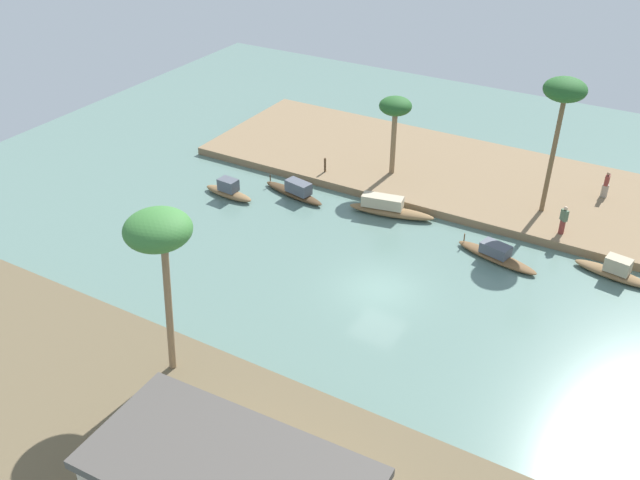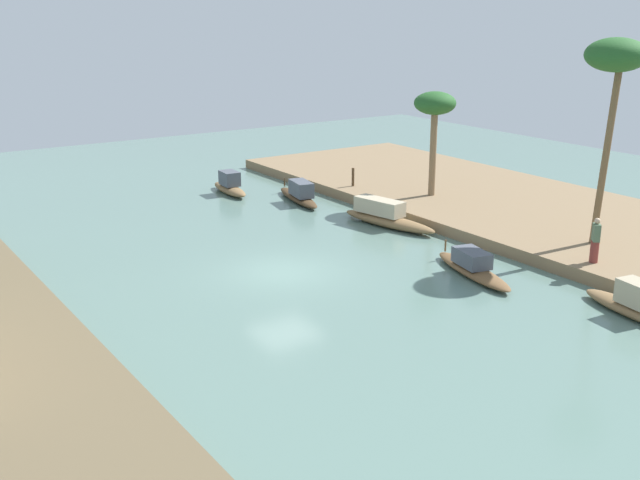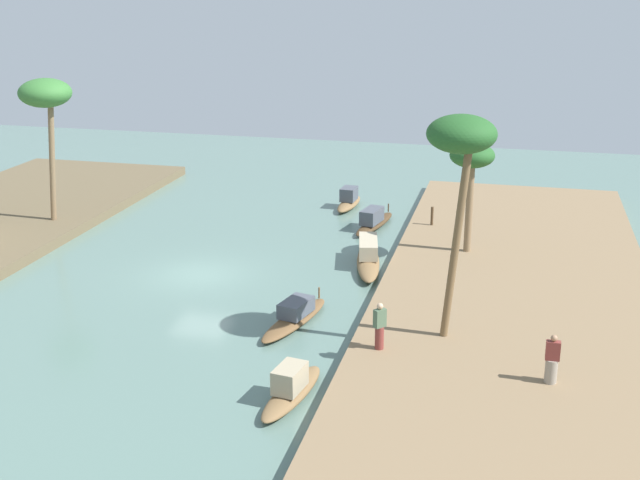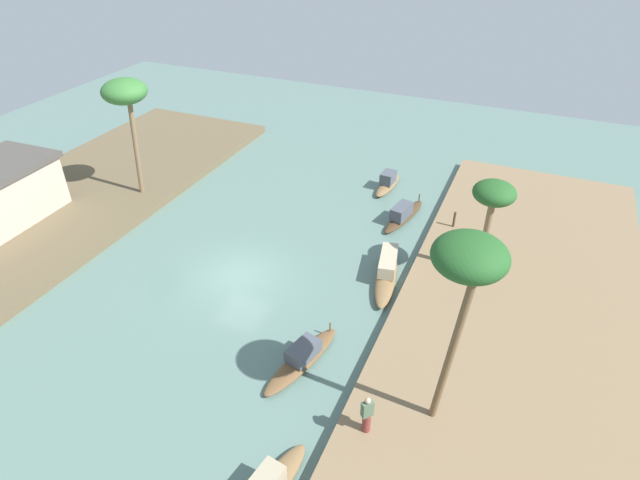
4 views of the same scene
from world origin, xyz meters
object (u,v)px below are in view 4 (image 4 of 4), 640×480
sampan_midstream (403,214)px  person_by_mooring (367,415)px  sampan_upstream_small (302,357)px  palm_tree_right_tall (125,94)px  sampan_near_left_bank (387,271)px  palm_tree_left_near (469,263)px  mooring_post (454,219)px  palm_tree_left_far (494,197)px  sampan_foreground (388,183)px

sampan_midstream → person_by_mooring: size_ratio=2.80×
sampan_midstream → sampan_upstream_small: sampan_midstream is taller
sampan_upstream_small → palm_tree_right_tall: size_ratio=0.66×
sampan_midstream → sampan_near_left_bank: size_ratio=0.91×
palm_tree_right_tall → palm_tree_left_near: bearing=-114.6°
person_by_mooring → palm_tree_right_tall: size_ratio=0.23×
sampan_upstream_small → palm_tree_right_tall: palm_tree_right_tall is taller
palm_tree_right_tall → mooring_post: bearing=-79.0°
sampan_upstream_small → palm_tree_left_far: palm_tree_left_far is taller
sampan_midstream → palm_tree_left_far: bearing=-117.3°
sampan_upstream_small → palm_tree_left_near: (-0.82, -5.98, 7.18)m
mooring_post → palm_tree_left_near: palm_tree_left_near is taller
sampan_foreground → person_by_mooring: size_ratio=2.14×
sampan_foreground → mooring_post: bearing=-123.0°
sampan_foreground → palm_tree_left_near: palm_tree_left_near is taller
sampan_midstream → palm_tree_left_far: 7.93m
mooring_post → palm_tree_left_near: 15.16m
sampan_midstream → sampan_near_left_bank: 6.01m
sampan_upstream_small → palm_tree_right_tall: bearing=72.8°
sampan_near_left_bank → sampan_foreground: 9.96m
mooring_post → sampan_upstream_small: bearing=163.4°
sampan_midstream → palm_tree_left_near: bearing=-147.6°
sampan_near_left_bank → mooring_post: mooring_post is taller
sampan_foreground → sampan_midstream: bearing=-145.8°
mooring_post → palm_tree_right_tall: (-3.72, 19.13, 5.96)m
mooring_post → palm_tree_right_tall: palm_tree_right_tall is taller
sampan_near_left_bank → mooring_post: bearing=-33.2°
person_by_mooring → palm_tree_left_near: (1.63, -2.31, 6.22)m
sampan_midstream → palm_tree_left_near: (-13.84, -5.29, 7.11)m
sampan_near_left_bank → mooring_post: 6.08m
sampan_foreground → palm_tree_right_tall: size_ratio=0.49×
sampan_near_left_bank → sampan_midstream: bearing=-3.3°
sampan_midstream → sampan_foreground: sampan_foreground is taller
person_by_mooring → mooring_post: 15.13m
sampan_near_left_bank → sampan_foreground: sampan_foreground is taller
sampan_near_left_bank → palm_tree_left_far: 6.40m
sampan_near_left_bank → palm_tree_right_tall: (1.89, 16.87, 6.48)m
person_by_mooring → palm_tree_right_tall: palm_tree_right_tall is taller
mooring_post → palm_tree_left_near: bearing=-170.7°
sampan_near_left_bank → person_by_mooring: size_ratio=3.10×
sampan_near_left_bank → sampan_upstream_small: (-7.07, 1.52, -0.13)m
palm_tree_left_near → palm_tree_right_tall: (9.78, 21.33, -0.57)m
palm_tree_left_near → palm_tree_left_far: size_ratio=1.56×
person_by_mooring → sampan_near_left_bank: bearing=53.1°
sampan_midstream → palm_tree_left_far: size_ratio=0.93×
sampan_midstream → sampan_foreground: 4.14m
sampan_near_left_bank → sampan_upstream_small: 7.23m
person_by_mooring → palm_tree_right_tall: (11.40, 19.02, 5.64)m
sampan_foreground → mooring_post: size_ratio=3.77×
sampan_midstream → mooring_post: size_ratio=4.93×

